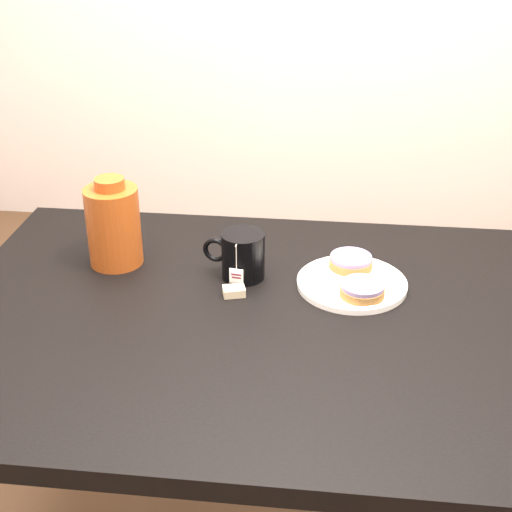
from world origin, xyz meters
name	(u,v)px	position (x,y,z in m)	size (l,w,h in m)	color
table	(291,351)	(0.00, 0.00, 0.67)	(1.40, 0.90, 0.75)	black
plate	(352,283)	(0.12, 0.13, 0.76)	(0.23, 0.23, 0.02)	white
bagel_back	(351,262)	(0.11, 0.19, 0.78)	(0.10, 0.10, 0.03)	brown
bagel_front	(362,290)	(0.14, 0.07, 0.78)	(0.12, 0.12, 0.03)	brown
mug	(242,255)	(-0.12, 0.15, 0.80)	(0.14, 0.11, 0.10)	black
teabag_pouch	(234,291)	(-0.12, 0.07, 0.76)	(0.04, 0.03, 0.02)	#C6B793
bagel_package	(114,225)	(-0.41, 0.18, 0.84)	(0.12, 0.12, 0.20)	maroon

